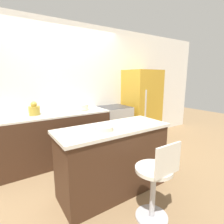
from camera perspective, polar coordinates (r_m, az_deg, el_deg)
name	(u,v)px	position (r m, az deg, el deg)	size (l,w,h in m)	color
ground_plane	(77,165)	(3.35, -11.24, -16.47)	(14.00, 14.00, 0.00)	#8E704C
wall_back	(62,90)	(3.59, -16.06, 6.89)	(8.00, 0.06, 2.60)	white
back_counter	(54,139)	(3.37, -18.50, -8.22)	(2.02, 0.60, 0.92)	#422819
kitchen_island	(113,159)	(2.45, 0.42, -15.12)	(1.51, 0.62, 0.92)	#422819
oven_range	(114,127)	(3.89, 0.77, -4.92)	(0.62, 0.61, 0.92)	#B7B2A8
refrigerator	(141,107)	(4.25, 9.60, 1.78)	(0.75, 0.69, 1.71)	gold
stool_chair	(156,183)	(2.05, 14.02, -21.48)	(0.40, 0.40, 0.93)	#B7B7BC
kettle	(34,110)	(3.21, -24.06, 0.73)	(0.18, 0.18, 0.23)	#B29333
mixing_bowl	(82,107)	(3.46, -9.83, 1.61)	(0.26, 0.26, 0.11)	beige
fruit_bowl	(104,128)	(2.13, -2.64, -5.32)	(0.23, 0.23, 0.05)	beige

